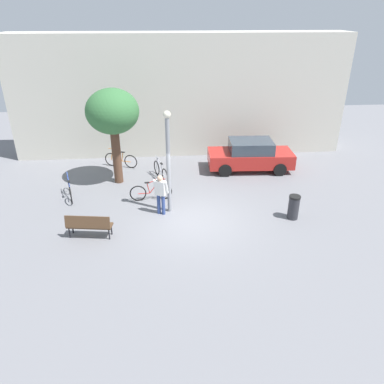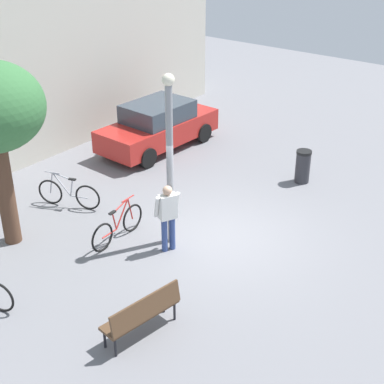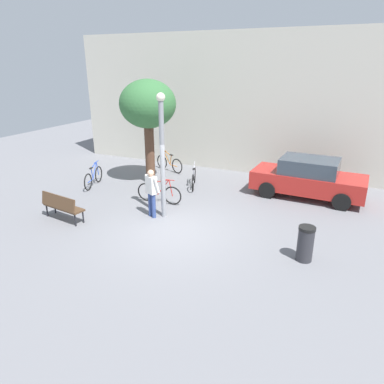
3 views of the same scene
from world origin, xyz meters
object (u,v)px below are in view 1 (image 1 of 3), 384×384
object	(u,v)px
bicycle_orange	(121,160)
park_bench	(89,224)
person_by_lamppost	(161,192)
bicycle_blue	(70,189)
parked_car_red	(250,155)
bicycle_red	(151,192)
lamppost	(168,158)
bicycle_silver	(161,171)
trash_bin	(294,207)
plaza_tree	(113,113)

from	to	relation	value
bicycle_orange	park_bench	bearing A→B (deg)	-94.49
person_by_lamppost	bicycle_blue	distance (m)	4.34
person_by_lamppost	parked_car_red	size ratio (longest dim) A/B	0.39
bicycle_red	bicycle_blue	bearing A→B (deg)	171.36
park_bench	parked_car_red	world-z (taller)	parked_car_red
lamppost	bicycle_silver	xyz separation A→B (m)	(-0.34, 3.24, -1.91)
trash_bin	parked_car_red	bearing A→B (deg)	96.92
lamppost	trash_bin	bearing A→B (deg)	-11.58
trash_bin	person_by_lamppost	bearing A→B (deg)	171.33
bicycle_blue	lamppost	bearing A→B (deg)	-20.03
bicycle_red	trash_bin	distance (m)	5.89
bicycle_blue	bicycle_orange	distance (m)	3.81
lamppost	bicycle_orange	bearing A→B (deg)	116.10
bicycle_orange	parked_car_red	xyz separation A→B (m)	(6.57, -0.90, 0.39)
plaza_tree	parked_car_red	world-z (taller)	plaza_tree
lamppost	bicycle_orange	world-z (taller)	lamppost
person_by_lamppost	lamppost	bearing A→B (deg)	30.02
plaza_tree	bicycle_red	bearing A→B (deg)	-51.84
bicycle_blue	park_bench	bearing A→B (deg)	-67.27
trash_bin	bicycle_orange	bearing A→B (deg)	140.78
plaza_tree	trash_bin	bearing A→B (deg)	-29.37
lamppost	bicycle_red	world-z (taller)	lamppost
park_bench	bicycle_silver	distance (m)	5.58
lamppost	bicycle_blue	size ratio (longest dim) A/B	2.34
person_by_lamppost	bicycle_orange	distance (m)	5.50
bicycle_silver	trash_bin	bearing A→B (deg)	-39.48
plaza_tree	trash_bin	xyz separation A→B (m)	(7.11, -4.00, -2.81)
bicycle_silver	parked_car_red	bearing A→B (deg)	9.14
bicycle_blue	bicycle_orange	xyz separation A→B (m)	(1.89, 3.32, 0.00)
parked_car_red	trash_bin	size ratio (longest dim) A/B	4.39
bicycle_red	park_bench	bearing A→B (deg)	-128.18
plaza_tree	bicycle_silver	size ratio (longest dim) A/B	2.55
lamppost	bicycle_silver	size ratio (longest dim) A/B	2.40
lamppost	bicycle_blue	xyz separation A→B (m)	(-4.27, 1.56, -1.91)
parked_car_red	plaza_tree	bearing A→B (deg)	-171.70
bicycle_orange	plaza_tree	bearing A→B (deg)	-88.11
bicycle_orange	trash_bin	size ratio (longest dim) A/B	1.76
person_by_lamppost	park_bench	distance (m)	3.00
person_by_lamppost	bicycle_orange	world-z (taller)	person_by_lamppost
park_bench	bicycle_orange	world-z (taller)	bicycle_orange
park_bench	bicycle_orange	bearing A→B (deg)	85.51
bicycle_orange	bicycle_silver	distance (m)	2.61
park_bench	bicycle_orange	xyz separation A→B (m)	(0.52, 6.58, -0.16)
person_by_lamppost	bicycle_blue	bearing A→B (deg)	155.92
bicycle_red	parked_car_red	bearing A→B (deg)	30.83
plaza_tree	parked_car_red	size ratio (longest dim) A/B	1.02
parked_car_red	trash_bin	distance (m)	5.00
bicycle_red	bicycle_blue	distance (m)	3.56
bicycle_silver	plaza_tree	bearing A→B (deg)	-173.62
bicycle_red	trash_bin	xyz separation A→B (m)	(5.54, -2.00, 0.11)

